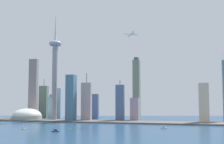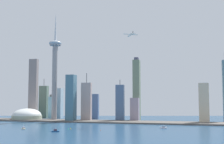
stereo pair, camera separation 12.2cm
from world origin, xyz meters
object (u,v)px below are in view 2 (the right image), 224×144
Objects in this scene: skyscraper_3 at (71,98)px; skyscraper_10 at (204,103)px; boat_0 at (24,128)px; channel_buoy_2 at (71,128)px; skyscraper_5 at (137,89)px; skyscraper_11 at (120,103)px; airplane at (131,35)px; boat_2 at (163,127)px; stadium_dome at (27,116)px; boat_5 at (55,131)px; skyscraper_2 at (52,107)px; skyscraper_8 at (33,89)px; skyscraper_4 at (44,102)px; skyscraper_0 at (86,102)px; skyscraper_7 at (59,103)px; observation_tower at (55,67)px; skyscraper_6 at (94,106)px; channel_buoy_1 at (68,129)px; skyscraper_9 at (135,109)px; channel_buoy_0 at (101,130)px.

skyscraper_10 is (335.20, 28.53, -11.88)m from skyscraper_3.
boat_0 is at bearing -97.57° from skyscraper_3.
skyscraper_5 is at bearing 70.08° from channel_buoy_2.
boat_0 is (-146.78, -235.94, -46.77)m from skyscraper_11.
boat_2 is at bearing -166.82° from airplane.
stadium_dome is 233.77m from boat_0.
skyscraper_10 is 375.73m from boat_5.
skyscraper_8 is (-53.73, -12.69, 54.66)m from skyscraper_2.
skyscraper_4 is at bearing 141.41° from skyscraper_3.
skyscraper_10 is (301.34, 2.47, -2.03)m from skyscraper_0.
boat_5 is at bearing -67.14° from skyscraper_7.
skyscraper_3 reaches higher than skyscraper_10.
skyscraper_3 is 1.11× the size of skyscraper_11.
observation_tower is 156.22m from stadium_dome.
skyscraper_6 is 309.57m from skyscraper_10.
skyscraper_11 is at bearing 20.77° from skyscraper_3.
skyscraper_3 is at bearing 45.73° from airplane.
boat_0 is 94.11m from channel_buoy_2.
skyscraper_2 is 0.59× the size of skyscraper_4.
channel_buoy_1 is at bearing -83.77° from skyscraper_6.
skyscraper_6 is (169.71, 82.81, 24.99)m from stadium_dome.
channel_buoy_1 is (-271.60, -201.34, -48.28)m from skyscraper_10.
stadium_dome is at bearing -153.99° from skyscraper_6.
skyscraper_0 is 182.37m from skyscraper_4.
skyscraper_9 reaches higher than stadium_dome.
skyscraper_4 is 259.02m from skyscraper_11.
stadium_dome is 274.71m from channel_buoy_1.
boat_0 is at bearing -61.76° from stadium_dome.
skyscraper_9 is 4.25× the size of boat_2.
skyscraper_4 is 8.15× the size of boat_5.
stadium_dome is at bearing -165.27° from skyscraper_5.
skyscraper_7 reaches higher than boat_0.
skyscraper_7 is 248.63m from skyscraper_9.
skyscraper_5 reaches higher than boat_2.
skyscraper_9 is 29.79× the size of channel_buoy_0.
skyscraper_2 is 0.65× the size of skyscraper_11.
skyscraper_0 is 43.85m from skyscraper_3.
skyscraper_2 is 51.03m from skyscraper_4.
skyscraper_0 is 9.16× the size of boat_0.
airplane is at bearing -29.80° from skyscraper_7.
airplane reaches higher than skyscraper_2.
skyscraper_11 is at bearing 175.29° from skyscraper_10.
skyscraper_2 is at bearing 33.91° from airplane.
airplane reaches higher than skyscraper_6.
boat_2 is at bearing -67.01° from skyscraper_5.
skyscraper_10 is (479.91, -35.26, -39.07)m from skyscraper_8.
skyscraper_8 is 482.79m from skyscraper_10.
boat_2 is (85.38, -161.62, -29.06)m from skyscraper_9.
boat_0 is 87.57m from boat_5.
skyscraper_3 is 8.75× the size of boat_0.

